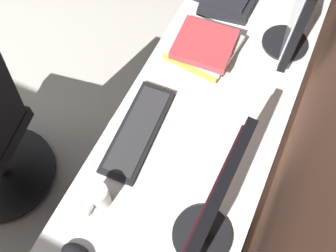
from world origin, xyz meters
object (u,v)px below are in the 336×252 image
Objects in this scene: drawer_pedestal at (164,236)px; monitor_primary at (208,218)px; coffee_mug at (99,197)px; keyboard_main at (138,130)px; book_stack_far at (204,47)px.

monitor_primary is (0.01, 0.15, 0.61)m from drawer_pedestal.
monitor_primary is at bearing 96.34° from coffee_mug.
book_stack_far is at bearing 169.38° from keyboard_main.
monitor_primary is 0.77m from book_stack_far.
book_stack_far reaches higher than coffee_mug.
keyboard_main is 3.84× the size of coffee_mug.
keyboard_main is 0.45m from book_stack_far.
monitor_primary is at bearing 22.18° from book_stack_far.
book_stack_far is (-0.44, 0.08, 0.05)m from keyboard_main.
book_stack_far reaches higher than keyboard_main.
drawer_pedestal is at bearing -95.34° from monitor_primary.
book_stack_far is at bearing -168.70° from drawer_pedestal.
keyboard_main reaches higher than drawer_pedestal.
coffee_mug is at bearing 1.31° from keyboard_main.
book_stack_far is at bearing 174.14° from coffee_mug.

